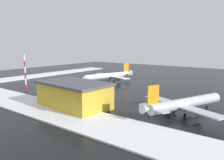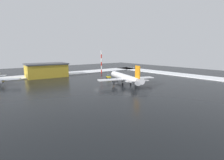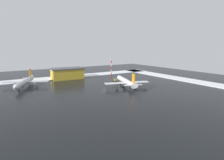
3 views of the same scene
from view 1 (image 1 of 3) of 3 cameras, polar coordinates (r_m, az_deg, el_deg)
The scene contains 11 objects.
ground_plane at distance 114.59m, azimuth 2.29°, elevation -1.49°, with size 240.00×240.00×0.00m, color black.
snow_bank_far at distance 79.72m, azimuth -18.77°, elevation -6.58°, with size 152.00×16.00×0.41m, color white.
snow_bank_left at distance 161.82m, azimuth -17.62°, elevation 1.29°, with size 14.00×116.00×0.41m, color white.
airplane_foreground_jet at distance 126.72m, azimuth -0.79°, elevation 1.11°, with size 28.60×33.94×10.33m.
airplane_parked_starboard at distance 70.94m, azimuth 18.41°, elevation -5.83°, with size 27.81×32.82×10.23m.
pushback_tug at distance 115.47m, azimuth -8.39°, elevation -0.85°, with size 4.12×5.09×2.50m.
ground_crew_near_tug at distance 124.57m, azimuth -6.53°, elevation -0.23°, with size 0.36×0.36×1.71m.
ground_crew_by_nose_gear at distance 123.51m, azimuth -8.06°, elevation -0.34°, with size 0.36×0.36×1.71m.
ground_crew_beside_wing at distance 121.59m, azimuth -0.44°, elevation -0.40°, with size 0.36×0.36×1.71m.
antenna_mast at distance 108.82m, azimuth -21.74°, elevation 1.77°, with size 0.70×0.70×16.77m.
cargo_hangar at distance 75.52m, azimuth -9.86°, elevation -3.77°, with size 25.96×16.66×8.80m.
Camera 1 is at (63.99, -92.67, 21.16)m, focal length 35.00 mm.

